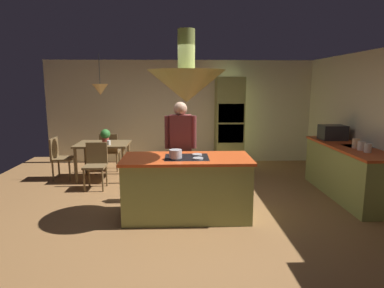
{
  "coord_description": "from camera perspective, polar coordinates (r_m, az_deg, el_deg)",
  "views": [
    {
      "loc": [
        -0.09,
        -4.95,
        1.97
      ],
      "look_at": [
        0.1,
        0.4,
        1.0
      ],
      "focal_mm": 31.09,
      "sensor_mm": 36.0,
      "label": 1
    }
  ],
  "objects": [
    {
      "name": "chair_by_back_wall",
      "position": [
        7.79,
        -13.93,
        -0.89
      ],
      "size": [
        0.4,
        0.4,
        0.87
      ],
      "rotation": [
        0.0,
        0.0,
        3.14
      ],
      "color": "brown",
      "rests_on": "ground"
    },
    {
      "name": "pendant_light_over_table",
      "position": [
        7.04,
        -15.46,
        9.01
      ],
      "size": [
        0.32,
        0.32,
        0.82
      ],
      "color": "#E0B266"
    },
    {
      "name": "range_hood",
      "position": [
        4.75,
        -0.96,
        10.21
      ],
      "size": [
        1.1,
        1.1,
        1.0
      ],
      "color": "#8C934C"
    },
    {
      "name": "microwave_on_counter",
      "position": [
        6.94,
        22.99,
        1.84
      ],
      "size": [
        0.46,
        0.36,
        0.28
      ],
      "primitive_type": "cube",
      "color": "#232326",
      "rests_on": "counter_run_right"
    },
    {
      "name": "wall_right",
      "position": [
        6.35,
        29.77,
        2.63
      ],
      "size": [
        0.1,
        7.2,
        2.55
      ],
      "primitive_type": "cube",
      "color": "beige",
      "rests_on": "ground"
    },
    {
      "name": "oven_tower",
      "position": [
        8.13,
        6.4,
        3.81
      ],
      "size": [
        0.66,
        0.62,
        2.13
      ],
      "color": "#8C934C",
      "rests_on": "ground"
    },
    {
      "name": "canister_sugar",
      "position": [
        6.03,
        27.08,
        -0.28
      ],
      "size": [
        0.13,
        0.13,
        0.14
      ],
      "primitive_type": "cylinder",
      "color": "silver",
      "rests_on": "counter_run_right"
    },
    {
      "name": "canister_tea",
      "position": [
        6.18,
        26.28,
        0.11
      ],
      "size": [
        0.11,
        0.11,
        0.16
      ],
      "primitive_type": "cylinder",
      "color": "#E0B78C",
      "rests_on": "counter_run_right"
    },
    {
      "name": "counter_run_right",
      "position": [
        6.46,
        25.13,
        -4.2
      ],
      "size": [
        0.73,
        2.26,
        0.91
      ],
      "color": "#8C934C",
      "rests_on": "ground"
    },
    {
      "name": "chair_at_corner",
      "position": [
        7.44,
        -21.8,
        -1.84
      ],
      "size": [
        0.4,
        0.4,
        0.87
      ],
      "rotation": [
        0.0,
        0.0,
        1.57
      ],
      "color": "brown",
      "rests_on": "ground"
    },
    {
      "name": "chair_facing_island",
      "position": [
        6.59,
        -16.15,
        -3.01
      ],
      "size": [
        0.4,
        0.4,
        0.87
      ],
      "color": "brown",
      "rests_on": "ground"
    },
    {
      "name": "ground",
      "position": [
        5.33,
        -0.94,
        -11.43
      ],
      "size": [
        8.16,
        8.16,
        0.0
      ],
      "primitive_type": "plane",
      "color": "olive"
    },
    {
      "name": "cooking_pot_on_cooktop",
      "position": [
        4.72,
        -2.84,
        -1.69
      ],
      "size": [
        0.18,
        0.18,
        0.12
      ],
      "primitive_type": "cylinder",
      "color": "#B2B2B7",
      "rests_on": "kitchen_island"
    },
    {
      "name": "wall_back",
      "position": [
        8.43,
        -1.43,
        5.52
      ],
      "size": [
        6.8,
        0.1,
        2.55
      ],
      "primitive_type": "cube",
      "color": "beige",
      "rests_on": "ground"
    },
    {
      "name": "person_at_island",
      "position": [
        5.55,
        -1.97,
        -0.15
      ],
      "size": [
        0.53,
        0.22,
        1.68
      ],
      "color": "tan",
      "rests_on": "ground"
    },
    {
      "name": "potted_plant_on_table",
      "position": [
        7.04,
        -14.64,
        1.42
      ],
      "size": [
        0.2,
        0.2,
        0.3
      ],
      "color": "#99382D",
      "rests_on": "dining_table"
    },
    {
      "name": "canister_flour",
      "position": [
        5.88,
        27.92,
        -0.61
      ],
      "size": [
        0.11,
        0.11,
        0.14
      ],
      "primitive_type": "cylinder",
      "color": "silver",
      "rests_on": "counter_run_right"
    },
    {
      "name": "kitchen_island",
      "position": [
        4.99,
        -0.91,
        -7.36
      ],
      "size": [
        1.89,
        0.88,
        0.93
      ],
      "color": "#8C934C",
      "rests_on": "ground"
    },
    {
      "name": "cup_on_table",
      "position": [
        6.9,
        -14.09,
        0.23
      ],
      "size": [
        0.07,
        0.07,
        0.09
      ],
      "primitive_type": "cylinder",
      "color": "white",
      "rests_on": "dining_table"
    },
    {
      "name": "dining_table",
      "position": [
        7.16,
        -15.0,
        -0.69
      ],
      "size": [
        1.06,
        0.82,
        0.76
      ],
      "color": "brown",
      "rests_on": "ground"
    }
  ]
}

